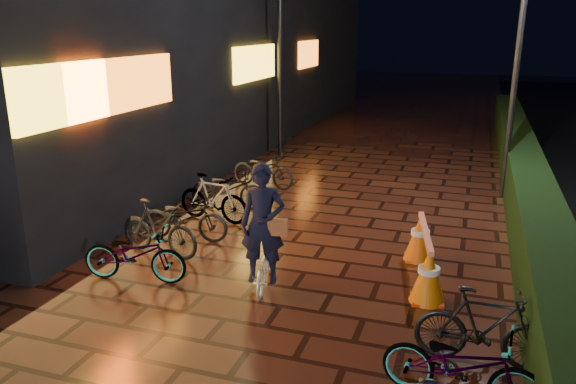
% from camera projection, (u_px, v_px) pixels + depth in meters
% --- Properties ---
extents(ground, '(80.00, 80.00, 0.00)m').
position_uv_depth(ground, '(248.00, 350.00, 6.41)').
color(ground, '#381911').
rests_on(ground, ground).
extents(hedge, '(0.70, 20.00, 1.00)m').
position_uv_depth(hedge, '(521.00, 168.00, 12.54)').
color(hedge, black).
rests_on(hedge, ground).
extents(lamp_post_hedge, '(0.45, 0.17, 4.72)m').
position_uv_depth(lamp_post_hedge, '(516.00, 75.00, 11.41)').
color(lamp_post_hedge, black).
rests_on(lamp_post_hedge, ground).
extents(lamp_post_sf, '(0.47, 0.23, 4.94)m').
position_uv_depth(lamp_post_sf, '(280.00, 57.00, 15.30)').
color(lamp_post_sf, black).
rests_on(lamp_post_sf, ground).
extents(cyclist, '(0.71, 1.32, 1.80)m').
position_uv_depth(cyclist, '(264.00, 242.00, 7.79)').
color(cyclist, silver).
rests_on(cyclist, ground).
extents(traffic_barrier, '(0.73, 1.89, 0.77)m').
position_uv_depth(traffic_barrier, '(424.00, 254.00, 8.12)').
color(traffic_barrier, orange).
rests_on(traffic_barrier, ground).
extents(cart_assembly, '(0.66, 0.56, 0.98)m').
position_uv_depth(cart_assembly, '(534.00, 203.00, 10.05)').
color(cart_assembly, black).
rests_on(cart_assembly, ground).
extents(parked_bikes_storefront, '(1.75, 5.96, 0.90)m').
position_uv_depth(parked_bikes_storefront, '(204.00, 205.00, 10.23)').
color(parked_bikes_storefront, black).
rests_on(parked_bikes_storefront, ground).
extents(parked_bikes_hedge, '(1.76, 2.25, 0.90)m').
position_uv_depth(parked_bikes_hedge, '(469.00, 370.00, 5.31)').
color(parked_bikes_hedge, black).
rests_on(parked_bikes_hedge, ground).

